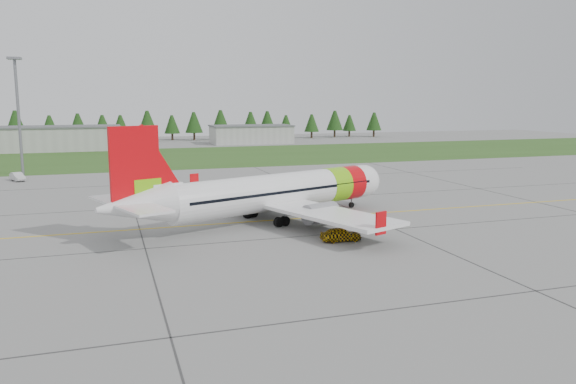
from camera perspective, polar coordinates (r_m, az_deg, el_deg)
name	(u,v)px	position (r m, az deg, el deg)	size (l,w,h in m)	color
ground	(303,236)	(54.80, 1.58, -4.51)	(320.00, 320.00, 0.00)	gray
aircraft	(273,193)	(61.25, -1.51, -0.06)	(34.24, 32.54, 10.82)	white
follow_me_car	(341,221)	(52.71, 5.41, -2.96)	(1.55, 1.31, 3.85)	#F0B40D
service_van	(17,168)	(102.23, -25.84, 2.20)	(1.47, 1.39, 4.21)	silver
grass_strip	(186,157)	(133.95, -10.31, 3.55)	(320.00, 50.00, 0.03)	#30561E
taxi_guideline	(279,220)	(62.20, -0.90, -2.83)	(120.00, 0.25, 0.02)	gold
hangar_west	(57,139)	(160.87, -22.43, 5.00)	(32.00, 14.00, 6.00)	#A8A8A3
hangar_east	(251,135)	(173.82, -3.76, 5.81)	(24.00, 12.00, 5.20)	#A8A8A3
floodlight_mast	(19,118)	(109.06, -25.67, 6.77)	(0.50, 0.50, 20.00)	slate
treeline	(162,125)	(189.13, -12.70, 6.62)	(160.00, 8.00, 10.00)	#1C3F14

